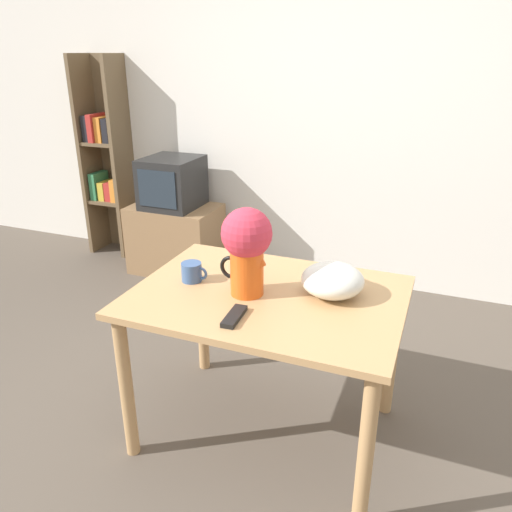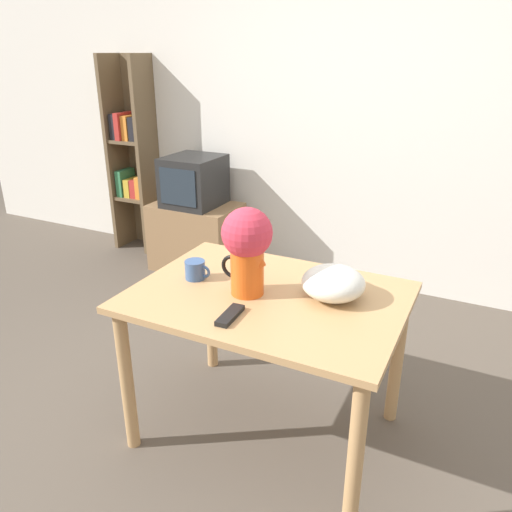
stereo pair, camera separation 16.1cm
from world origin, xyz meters
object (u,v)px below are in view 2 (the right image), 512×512
Objects in this scene: coffee_mug at (196,270)px; white_bowl at (333,283)px; flower_vase at (247,244)px; tv_set at (194,181)px.

white_bowl is (0.63, 0.09, 0.03)m from coffee_mug.
flower_vase is 1.43× the size of white_bowl.
flower_vase is 0.85× the size of tv_set.
flower_vase is at bearing -160.60° from white_bowl.
coffee_mug is (-0.28, 0.03, -0.18)m from flower_vase.
flower_vase is 0.40m from white_bowl.
flower_vase is 2.03m from tv_set.
coffee_mug is at bearing 174.31° from flower_vase.
flower_vase reaches higher than white_bowl.
coffee_mug is at bearing -171.52° from white_bowl.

